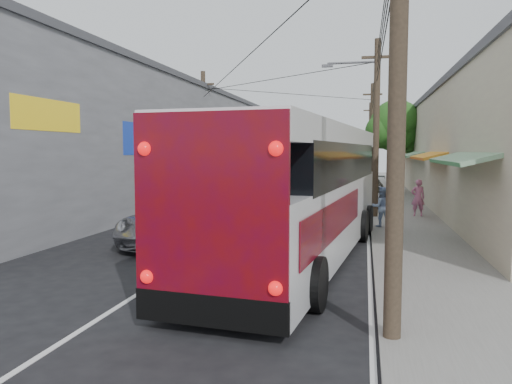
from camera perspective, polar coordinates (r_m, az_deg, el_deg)
ground at (r=11.51m, az=-12.68°, el=-10.92°), size 120.00×120.00×0.00m
sidewalk at (r=30.24m, az=15.61°, el=-1.16°), size 3.00×80.00×0.12m
building_right at (r=32.64m, az=23.44°, el=4.48°), size 7.09×40.00×6.25m
building_left at (r=31.00m, az=-13.02°, el=5.69°), size 7.20×36.00×7.25m
utility_poles at (r=30.42m, az=9.35°, el=6.66°), size 11.80×45.28×8.00m
street_tree at (r=36.15m, az=15.82°, el=7.10°), size 4.40×4.00×6.60m
coach_bus at (r=14.29m, az=5.37°, el=0.17°), size 4.13×13.27×3.77m
jeepney at (r=16.95m, az=-9.04°, el=-3.17°), size 2.64×5.56×1.53m
parked_suv at (r=28.07m, az=12.01°, el=0.05°), size 3.02×5.97×1.66m
parked_car_mid at (r=30.13m, az=11.37°, el=0.20°), size 2.32×4.54×1.48m
parked_car_far at (r=37.12m, az=10.85°, el=1.09°), size 1.95×4.75×1.53m
pedestrian_near at (r=23.78m, az=18.02°, el=-0.62°), size 0.64×0.45×1.67m
pedestrian_far at (r=20.04m, az=14.16°, el=-1.66°), size 0.83×0.68×1.55m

